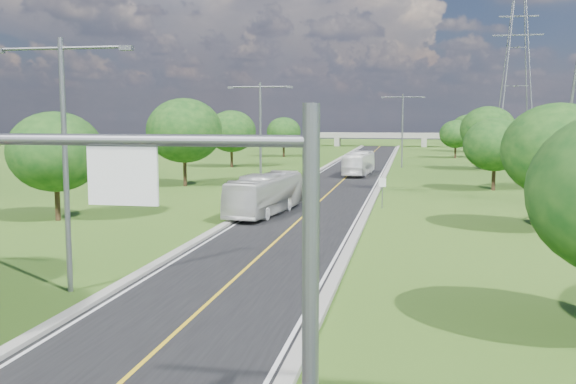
# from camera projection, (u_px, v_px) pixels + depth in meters

# --- Properties ---
(ground) EXTENTS (260.00, 260.00, 0.00)m
(ground) POSITION_uv_depth(u_px,v_px,m) (344.00, 179.00, 71.42)
(ground) COLOR #284A15
(ground) RESTS_ON ground
(road) EXTENTS (8.00, 150.00, 0.06)m
(road) POSITION_uv_depth(u_px,v_px,m) (349.00, 174.00, 77.26)
(road) COLOR black
(road) RESTS_ON ground
(curb_left) EXTENTS (0.50, 150.00, 0.22)m
(curb_left) POSITION_uv_depth(u_px,v_px,m) (315.00, 173.00, 78.06)
(curb_left) COLOR gray
(curb_left) RESTS_ON ground
(curb_right) EXTENTS (0.50, 150.00, 0.22)m
(curb_right) POSITION_uv_depth(u_px,v_px,m) (385.00, 174.00, 76.45)
(curb_right) COLOR gray
(curb_right) RESTS_ON ground
(signal_mast) EXTENTS (8.54, 0.33, 7.20)m
(signal_mast) POSITION_uv_depth(u_px,v_px,m) (185.00, 242.00, 10.67)
(signal_mast) COLOR slate
(signal_mast) RESTS_ON ground
(speed_limit_sign) EXTENTS (0.55, 0.09, 2.40)m
(speed_limit_sign) POSITION_uv_depth(u_px,v_px,m) (382.00, 188.00, 48.78)
(speed_limit_sign) COLOR slate
(speed_limit_sign) RESTS_ON ground
(overpass) EXTENTS (30.00, 3.00, 3.20)m
(overpass) POSITION_uv_depth(u_px,v_px,m) (380.00, 136.00, 149.13)
(overpass) COLOR gray
(overpass) RESTS_ON ground
(streetlight_near_left) EXTENTS (5.90, 0.25, 10.00)m
(streetlight_near_left) POSITION_uv_depth(u_px,v_px,m) (65.00, 143.00, 25.05)
(streetlight_near_left) COLOR slate
(streetlight_near_left) RESTS_ON ground
(streetlight_mid_left) EXTENTS (5.90, 0.25, 10.00)m
(streetlight_mid_left) POSITION_uv_depth(u_px,v_px,m) (260.00, 128.00, 57.23)
(streetlight_mid_left) COLOR slate
(streetlight_mid_left) RESTS_ON ground
(streetlight_far_right) EXTENTS (5.90, 0.25, 10.00)m
(streetlight_far_right) POSITION_uv_depth(u_px,v_px,m) (402.00, 124.00, 87.13)
(streetlight_far_right) COLOR slate
(streetlight_far_right) RESTS_ON ground
(power_tower_far) EXTENTS (9.00, 6.40, 28.00)m
(power_tower_far) POSITION_uv_depth(u_px,v_px,m) (516.00, 78.00, 118.48)
(power_tower_far) COLOR slate
(power_tower_far) RESTS_ON ground
(tree_lb) EXTENTS (6.30, 6.30, 7.33)m
(tree_lb) POSITION_uv_depth(u_px,v_px,m) (55.00, 152.00, 42.69)
(tree_lb) COLOR black
(tree_lb) RESTS_ON ground
(tree_lc) EXTENTS (7.56, 7.56, 8.79)m
(tree_lc) POSITION_uv_depth(u_px,v_px,m) (184.00, 131.00, 63.84)
(tree_lc) COLOR black
(tree_lc) RESTS_ON ground
(tree_ld) EXTENTS (6.72, 6.72, 7.82)m
(tree_ld) POSITION_uv_depth(u_px,v_px,m) (231.00, 131.00, 87.69)
(tree_ld) COLOR black
(tree_ld) RESTS_ON ground
(tree_le) EXTENTS (5.88, 5.88, 6.84)m
(tree_le) POSITION_uv_depth(u_px,v_px,m) (284.00, 132.00, 110.69)
(tree_le) COLOR black
(tree_le) RESTS_ON ground
(tree_rb) EXTENTS (6.72, 6.72, 7.82)m
(tree_rb) POSITION_uv_depth(u_px,v_px,m) (558.00, 150.00, 38.56)
(tree_rb) COLOR black
(tree_rb) RESTS_ON ground
(tree_rc) EXTENTS (5.88, 5.88, 6.84)m
(tree_rc) POSITION_uv_depth(u_px,v_px,m) (495.00, 145.00, 60.27)
(tree_rc) COLOR black
(tree_rc) RESTS_ON ground
(tree_rd) EXTENTS (7.14, 7.14, 8.30)m
(tree_rd) POSITION_uv_depth(u_px,v_px,m) (488.00, 130.00, 83.19)
(tree_rd) COLOR black
(tree_rd) RESTS_ON ground
(tree_re) EXTENTS (5.46, 5.46, 6.35)m
(tree_re) POSITION_uv_depth(u_px,v_px,m) (456.00, 134.00, 107.20)
(tree_re) COLOR black
(tree_re) RESTS_ON ground
(tree_rf) EXTENTS (6.30, 6.30, 7.33)m
(tree_rf) POSITION_uv_depth(u_px,v_px,m) (468.00, 128.00, 125.97)
(tree_rf) COLOR black
(tree_rf) RESTS_ON ground
(bus_outbound) EXTENTS (3.11, 10.14, 2.78)m
(bus_outbound) POSITION_uv_depth(u_px,v_px,m) (359.00, 163.00, 75.85)
(bus_outbound) COLOR white
(bus_outbound) RESTS_ON road
(bus_inbound) EXTENTS (3.69, 10.52, 2.87)m
(bus_inbound) POSITION_uv_depth(u_px,v_px,m) (265.00, 194.00, 45.62)
(bus_inbound) COLOR silver
(bus_inbound) RESTS_ON road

